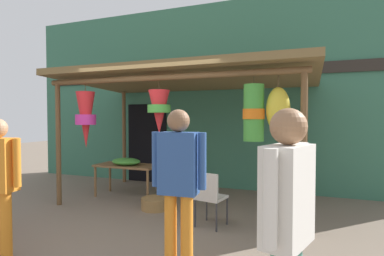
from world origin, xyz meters
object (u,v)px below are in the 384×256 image
object	(u,v)px
flower_heap_on_table	(126,162)
shopper_by_bananas	(287,218)
wicker_basket_by_table	(155,203)
vendor_in_orange	(179,177)
folding_chair	(209,194)
display_table	(127,168)

from	to	relation	value
flower_heap_on_table	shopper_by_bananas	xyz separation A→B (m)	(3.41, -3.39, 0.27)
wicker_basket_by_table	vendor_in_orange	size ratio (longest dim) A/B	0.30
vendor_in_orange	shopper_by_bananas	distance (m)	1.45
folding_chair	shopper_by_bananas	distance (m)	2.71
display_table	flower_heap_on_table	size ratio (longest dim) A/B	2.15
display_table	folding_chair	xyz separation A→B (m)	(2.15, -1.11, -0.09)
flower_heap_on_table	folding_chair	xyz separation A→B (m)	(2.13, -1.05, -0.24)
folding_chair	shopper_by_bananas	bearing A→B (deg)	-61.41
display_table	wicker_basket_by_table	world-z (taller)	display_table
wicker_basket_by_table	vendor_in_orange	bearing A→B (deg)	-56.31
display_table	vendor_in_orange	distance (m)	3.45
flower_heap_on_table	wicker_basket_by_table	xyz separation A→B (m)	(0.95, -0.52, -0.64)
wicker_basket_by_table	flower_heap_on_table	bearing A→B (deg)	151.28
display_table	shopper_by_bananas	bearing A→B (deg)	-45.20
wicker_basket_by_table	vendor_in_orange	xyz separation A→B (m)	(1.32, -1.97, 0.93)
flower_heap_on_table	display_table	bearing A→B (deg)	106.48
wicker_basket_by_table	folding_chair	bearing A→B (deg)	-24.17
wicker_basket_by_table	display_table	bearing A→B (deg)	149.03
flower_heap_on_table	shopper_by_bananas	bearing A→B (deg)	-44.85
flower_heap_on_table	wicker_basket_by_table	distance (m)	1.26
folding_chair	shopper_by_bananas	size ratio (longest dim) A/B	0.49
wicker_basket_by_table	shopper_by_bananas	size ratio (longest dim) A/B	0.30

